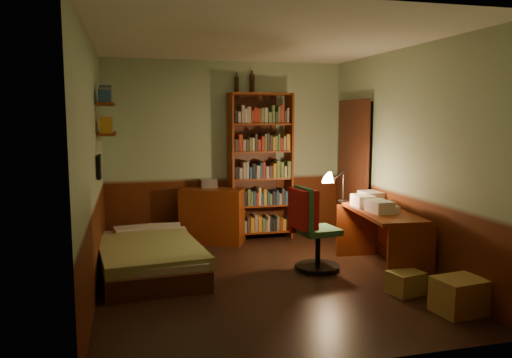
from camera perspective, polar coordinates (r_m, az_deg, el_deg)
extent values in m
cube|color=black|center=(5.68, 0.64, -11.49)|extent=(3.50, 4.00, 0.02)
cube|color=silver|center=(5.44, 0.68, 15.65)|extent=(3.50, 4.00, 0.02)
cube|color=#96AE89|center=(7.36, -3.40, 3.23)|extent=(3.50, 0.02, 2.60)
cube|color=#96AE89|center=(5.24, -18.30, 1.23)|extent=(0.02, 4.00, 2.60)
cube|color=#96AE89|center=(6.10, 16.85, 2.09)|extent=(0.02, 4.00, 2.60)
cube|color=#96AE89|center=(3.52, 9.15, -1.29)|extent=(3.50, 0.02, 2.60)
cube|color=black|center=(7.25, 11.19, 0.66)|extent=(0.06, 0.90, 2.00)
cube|color=#3E1C11|center=(7.24, 10.94, 0.65)|extent=(0.02, 0.98, 2.08)
cube|color=olive|center=(6.07, -12.06, -7.44)|extent=(1.18, 2.04, 0.59)
cube|color=#67280D|center=(7.20, -5.00, -4.19)|extent=(0.98, 0.76, 0.78)
cube|color=#B2B2B7|center=(7.24, -5.42, -0.49)|extent=(0.23, 0.18, 0.12)
cube|color=#67280D|center=(7.33, 0.49, 1.43)|extent=(0.94, 0.37, 2.14)
cylinder|color=black|center=(7.33, -2.23, 10.71)|extent=(0.08, 0.08, 0.23)
cylinder|color=black|center=(7.39, -0.45, 10.82)|extent=(0.08, 0.08, 0.26)
cube|color=#67280D|center=(6.07, 14.08, -6.86)|extent=(0.68, 1.39, 0.72)
cube|color=silver|center=(6.61, 12.99, -1.94)|extent=(0.24, 0.32, 0.13)
cone|color=black|center=(6.46, 9.95, -0.04)|extent=(0.19, 0.19, 0.58)
cube|color=#2F6439|center=(5.94, 7.11, -5.91)|extent=(0.52, 0.47, 0.94)
cube|color=#B41919|center=(5.56, 6.09, 0.48)|extent=(0.25, 0.40, 0.45)
cube|color=#67280D|center=(6.31, -16.64, 4.99)|extent=(0.20, 0.90, 0.03)
cube|color=#67280D|center=(6.30, -16.76, 8.17)|extent=(0.20, 0.90, 0.03)
cube|color=black|center=(5.84, -17.49, 1.35)|extent=(0.04, 0.32, 0.26)
cube|color=#9F8542|center=(5.09, 22.23, -12.24)|extent=(0.48, 0.40, 0.33)
cube|color=#9F8542|center=(5.44, 16.73, -11.28)|extent=(0.39, 0.34, 0.23)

